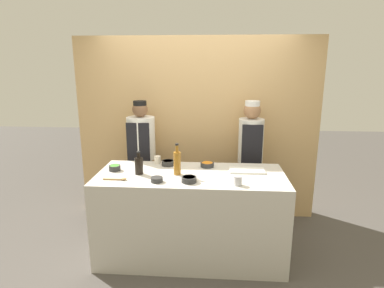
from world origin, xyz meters
name	(u,v)px	position (x,y,z in m)	size (l,w,h in m)	color
ground_plane	(191,254)	(0.00, 0.00, 0.00)	(14.00, 14.00, 0.00)	#4C4742
cabinet_wall	(197,129)	(0.00, 1.09, 1.20)	(3.19, 0.18, 2.40)	tan
counter	(191,215)	(0.00, 0.00, 0.47)	(1.96, 0.83, 0.94)	beige
sauce_bowl_yellow	(157,179)	(-0.31, -0.25, 0.96)	(0.12, 0.12, 0.05)	#2D2D2D
sauce_bowl_orange	(207,164)	(0.16, 0.25, 0.97)	(0.15, 0.15, 0.05)	#2D2D2D
sauce_bowl_white	(189,179)	(0.00, -0.24, 0.97)	(0.15, 0.15, 0.05)	#2D2D2D
sauce_bowl_red	(168,163)	(-0.28, 0.27, 0.97)	(0.14, 0.14, 0.06)	#2D2D2D
sauce_bowl_green	(115,168)	(-0.83, 0.05, 0.97)	(0.12, 0.12, 0.06)	#2D2D2D
cutting_board	(247,171)	(0.59, 0.12, 0.95)	(0.37, 0.19, 0.02)	white
bottle_soy	(139,165)	(-0.54, -0.04, 1.03)	(0.08, 0.08, 0.24)	black
bottle_amber	(177,162)	(-0.14, -0.02, 1.07)	(0.07, 0.07, 0.33)	#9E661E
cup_cream	(158,160)	(-0.41, 0.33, 0.98)	(0.07, 0.07, 0.09)	silver
cup_steel	(238,181)	(0.47, -0.29, 0.98)	(0.08, 0.08, 0.09)	#B7B7BC
wooden_spoon	(118,179)	(-0.70, -0.24, 0.95)	(0.24, 0.04, 0.02)	#B2844C
chef_left	(142,158)	(-0.69, 0.76, 0.87)	(0.35, 0.35, 1.61)	#28282D
chef_right	(250,159)	(0.69, 0.76, 0.89)	(0.31, 0.31, 1.62)	#28282D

